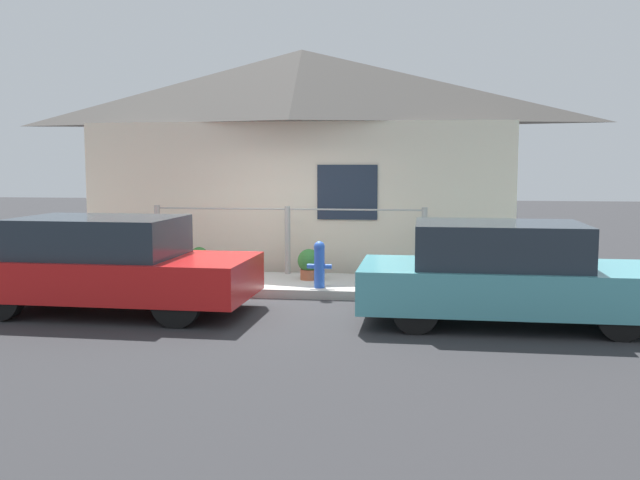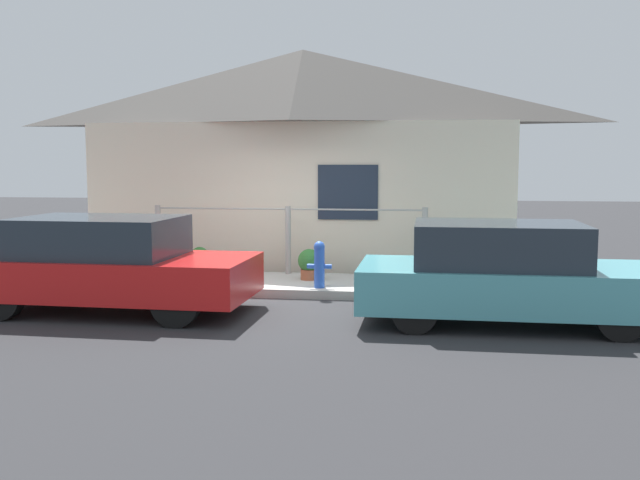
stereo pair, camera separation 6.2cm
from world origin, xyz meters
The scene contains 9 objects.
ground_plane centered at (0.00, 0.00, 0.00)m, with size 60.00×60.00×0.00m, color #2D2D30.
sidewalk centered at (0.00, 0.88, 0.07)m, with size 24.00×1.77×0.14m.
house centered at (0.00, 3.21, 3.38)m, with size 8.45×2.23×4.31m.
fence centered at (0.00, 1.62, 0.80)m, with size 4.90×0.10×1.20m.
car_left centered at (-2.07, -1.27, 0.68)m, with size 4.06×1.86×1.35m.
car_right centered at (3.43, -1.27, 0.66)m, with size 3.94×1.79×1.33m.
fire_hydrant centered at (0.75, 0.28, 0.53)m, with size 0.39×0.17×0.74m.
potted_plant_near_hydrant centered at (0.47, 1.03, 0.42)m, with size 0.39×0.39×0.52m.
potted_plant_by_fence centered at (-1.51, 1.25, 0.42)m, with size 0.33×0.33×0.50m.
Camera 1 is at (2.21, -10.76, 2.11)m, focal length 40.00 mm.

